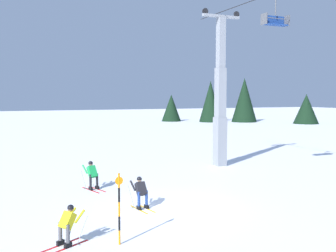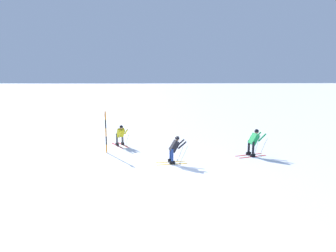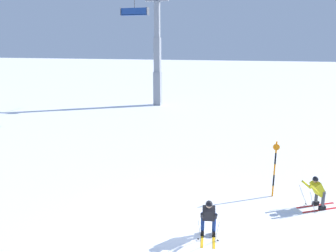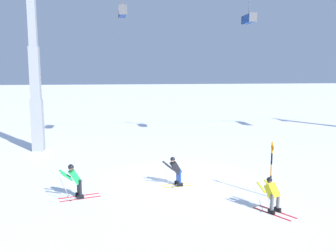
{
  "view_description": "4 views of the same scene",
  "coord_description": "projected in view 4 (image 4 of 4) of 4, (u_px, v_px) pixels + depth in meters",
  "views": [
    {
      "loc": [
        16.19,
        -7.31,
        5.09
      ],
      "look_at": [
        -0.7,
        0.27,
        3.7
      ],
      "focal_mm": 42.66,
      "sensor_mm": 36.0,
      "label": 1
    },
    {
      "loc": [
        0.6,
        13.27,
        4.6
      ],
      "look_at": [
        -0.18,
        -0.86,
        2.03
      ],
      "focal_mm": 30.68,
      "sensor_mm": 36.0,
      "label": 2
    },
    {
      "loc": [
        -10.45,
        -2.48,
        6.38
      ],
      "look_at": [
        0.58,
        0.57,
        3.54
      ],
      "focal_mm": 34.99,
      "sensor_mm": 36.0,
      "label": 3
    },
    {
      "loc": [
        -3.35,
        -18.17,
        5.53
      ],
      "look_at": [
        -0.76,
        -0.15,
        2.78
      ],
      "focal_mm": 39.47,
      "sensor_mm": 36.0,
      "label": 4
    }
  ],
  "objects": [
    {
      "name": "skier_distant_uphill",
      "position": [
        75.0,
        178.0,
        15.99
      ],
      "size": [
        1.86,
        1.06,
        1.68
      ],
      "color": "red",
      "rests_on": "ground_plane"
    },
    {
      "name": "ground_plane",
      "position": [
        182.0,
        178.0,
        19.08
      ],
      "size": [
        260.0,
        260.0,
        0.0
      ],
      "primitive_type": "plane",
      "color": "white"
    },
    {
      "name": "chairlift_seat_second",
      "position": [
        248.0,
        18.0,
        26.42
      ],
      "size": [
        0.61,
        1.69,
        2.27
      ],
      "color": "black"
    },
    {
      "name": "lift_tower_near",
      "position": [
        35.0,
        83.0,
        25.0
      ],
      "size": [
        0.76,
        3.04,
        11.24
      ],
      "color": "gray",
      "rests_on": "ground_plane"
    },
    {
      "name": "skier_carving_main",
      "position": [
        176.0,
        169.0,
        17.76
      ],
      "size": [
        1.66,
        0.81,
        1.57
      ],
      "color": "yellow",
      "rests_on": "ground_plane"
    },
    {
      "name": "trail_marker_pole",
      "position": [
        271.0,
        168.0,
        16.06
      ],
      "size": [
        0.07,
        0.28,
        2.47
      ],
      "color": "orange",
      "rests_on": "ground_plane"
    },
    {
      "name": "skier_distant_downhill",
      "position": [
        272.0,
        193.0,
        14.45
      ],
      "size": [
        1.33,
        1.76,
        1.5
      ],
      "color": "red",
      "rests_on": "ground_plane"
    },
    {
      "name": "chairlift_seat_nearest",
      "position": [
        122.0,
        11.0,
        25.11
      ],
      "size": [
        0.61,
        1.68,
        1.97
      ],
      "color": "black"
    }
  ]
}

